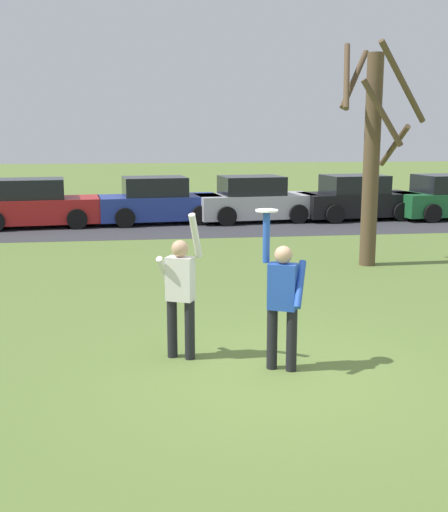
# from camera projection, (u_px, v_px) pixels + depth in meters

# --- Properties ---
(ground_plane) EXTENTS (120.00, 120.00, 0.00)m
(ground_plane) POSITION_uv_depth(u_px,v_px,m) (278.00, 373.00, 8.26)
(ground_plane) COLOR olive
(person_catcher) EXTENTS (0.58, 0.51, 2.08)m
(person_catcher) POSITION_uv_depth(u_px,v_px,m) (283.00, 297.00, 8.20)
(person_catcher) COLOR black
(person_catcher) RESTS_ON ground_plane
(person_defender) EXTENTS (0.64, 0.60, 2.04)m
(person_defender) POSITION_uv_depth(u_px,v_px,m) (180.00, 289.00, 8.64)
(person_defender) COLOR black
(person_defender) RESTS_ON ground_plane
(frisbee_disc) EXTENTS (0.29, 0.29, 0.02)m
(frisbee_disc) POSITION_uv_depth(u_px,v_px,m) (267.00, 211.00, 8.06)
(frisbee_disc) COLOR white
(frisbee_disc) RESTS_ON person_catcher
(parked_car_red) EXTENTS (4.26, 2.36, 1.59)m
(parked_car_red) POSITION_uv_depth(u_px,v_px,m) (35.00, 205.00, 21.09)
(parked_car_red) COLOR red
(parked_car_red) RESTS_ON ground_plane
(parked_car_blue) EXTENTS (4.26, 2.36, 1.59)m
(parked_car_blue) POSITION_uv_depth(u_px,v_px,m) (158.00, 202.00, 21.98)
(parked_car_blue) COLOR #233893
(parked_car_blue) RESTS_ON ground_plane
(parked_car_silver) EXTENTS (4.26, 2.36, 1.59)m
(parked_car_silver) POSITION_uv_depth(u_px,v_px,m) (254.00, 201.00, 22.39)
(parked_car_silver) COLOR #BCBCC1
(parked_car_silver) RESTS_ON ground_plane
(parked_car_black) EXTENTS (4.26, 2.36, 1.59)m
(parked_car_black) POSITION_uv_depth(u_px,v_px,m) (357.00, 199.00, 22.95)
(parked_car_black) COLOR black
(parked_car_black) RESTS_ON ground_plane
(parking_strip) EXTENTS (27.42, 6.40, 0.01)m
(parking_strip) POSITION_uv_depth(u_px,v_px,m) (203.00, 223.00, 22.01)
(parking_strip) COLOR #38383D
(parking_strip) RESTS_ON ground_plane
(bare_tree_tall) EXTENTS (1.97, 1.97, 5.11)m
(bare_tree_tall) POSITION_uv_depth(u_px,v_px,m) (372.00, 150.00, 14.53)
(bare_tree_tall) COLOR brown
(bare_tree_tall) RESTS_ON ground_plane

